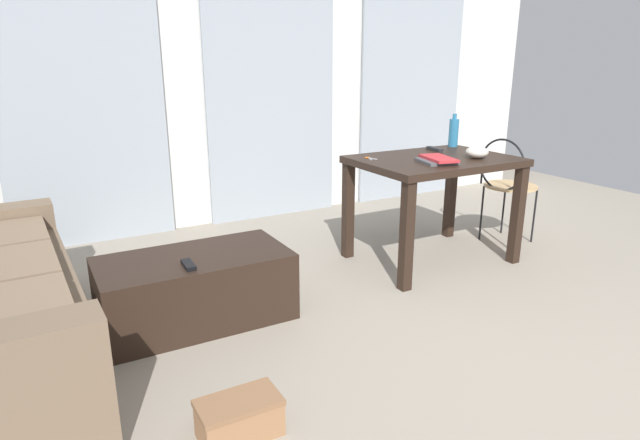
{
  "coord_description": "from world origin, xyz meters",
  "views": [
    {
      "loc": [
        -2.04,
        -1.38,
        1.45
      ],
      "look_at": [
        -0.39,
        1.57,
        0.43
      ],
      "focal_mm": 29.89,
      "sensor_mm": 36.0,
      "label": 1
    }
  ],
  "objects": [
    {
      "name": "wire_chair",
      "position": [
        1.28,
        1.52,
        0.54
      ],
      "size": [
        0.42,
        0.43,
        0.86
      ],
      "color": "tan",
      "rests_on": "ground"
    },
    {
      "name": "bowl",
      "position": [
        0.76,
        1.35,
        0.82
      ],
      "size": [
        0.16,
        0.16,
        0.09
      ],
      "primitive_type": "ellipsoid",
      "color": "beige",
      "rests_on": "craft_table"
    },
    {
      "name": "tv_remote_primary",
      "position": [
        -1.37,
        1.25,
        0.41
      ],
      "size": [
        0.06,
        0.15,
        0.02
      ],
      "primitive_type": "cube",
      "rotation": [
        0.0,
        0.0,
        -0.04
      ],
      "color": "black",
      "rests_on": "coffee_table"
    },
    {
      "name": "tv_remote_on_table",
      "position": [
        0.71,
        1.74,
        0.79
      ],
      "size": [
        0.06,
        0.17,
        0.03
      ],
      "primitive_type": "cube",
      "rotation": [
        0.0,
        0.0,
        -0.11
      ],
      "color": "#232326",
      "rests_on": "craft_table"
    },
    {
      "name": "wall_back",
      "position": [
        0.0,
        3.25,
        1.24
      ],
      "size": [
        6.28,
        0.1,
        2.48
      ],
      "primitive_type": "cube",
      "color": "silver",
      "rests_on": "ground"
    },
    {
      "name": "book_stack",
      "position": [
        0.4,
        1.35,
        0.79
      ],
      "size": [
        0.26,
        0.32,
        0.04
      ],
      "color": "#4C4C51",
      "rests_on": "craft_table"
    },
    {
      "name": "ground_plane",
      "position": [
        0.0,
        1.23,
        0.0
      ],
      "size": [
        7.81,
        7.81,
        0.0
      ],
      "primitive_type": "plane",
      "color": "gray"
    },
    {
      "name": "curtains",
      "position": [
        0.0,
        3.17,
        1.13
      ],
      "size": [
        4.47,
        0.03,
        2.26
      ],
      "color": "#99A3AD",
      "rests_on": "ground"
    },
    {
      "name": "scissors",
      "position": [
        0.08,
        1.71,
        0.78
      ],
      "size": [
        0.06,
        0.11,
        0.0
      ],
      "color": "#9EA0A5",
      "rests_on": "craft_table"
    },
    {
      "name": "shoebox",
      "position": [
        -1.45,
        0.35,
        0.08
      ],
      "size": [
        0.33,
        0.19,
        0.16
      ],
      "color": "#996B47",
      "rests_on": "ground"
    },
    {
      "name": "craft_table",
      "position": [
        0.51,
        1.51,
        0.66
      ],
      "size": [
        1.11,
        0.8,
        0.77
      ],
      "color": "black",
      "rests_on": "ground"
    },
    {
      "name": "bottle_near",
      "position": [
        0.97,
        1.83,
        0.89
      ],
      "size": [
        0.08,
        0.08,
        0.26
      ],
      "color": "teal",
      "rests_on": "craft_table"
    },
    {
      "name": "coffee_table",
      "position": [
        -1.3,
        1.4,
        0.2
      ],
      "size": [
        1.05,
        0.54,
        0.4
      ],
      "color": "black",
      "rests_on": "ground"
    }
  ]
}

